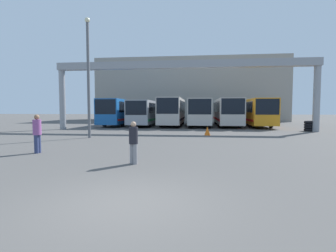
% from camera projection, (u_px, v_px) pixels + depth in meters
% --- Properties ---
extents(ground_plane, '(200.00, 200.00, 0.00)m').
position_uv_depth(ground_plane, '(125.00, 204.00, 5.66)').
color(ground_plane, '#514F4C').
extents(building_backdrop, '(32.75, 12.00, 10.86)m').
position_uv_depth(building_backdrop, '(191.00, 91.00, 49.38)').
color(building_backdrop, gray).
rests_on(building_backdrop, ground).
extents(overhead_gantry, '(24.95, 0.80, 6.64)m').
position_uv_depth(overhead_gantry, '(182.00, 73.00, 24.93)').
color(overhead_gantry, gray).
rests_on(overhead_gantry, ground).
extents(bus_slot_0, '(2.53, 12.36, 3.21)m').
position_uv_depth(bus_slot_0, '(122.00, 111.00, 34.03)').
color(bus_slot_0, '#1959A5').
rests_on(bus_slot_0, ground).
extents(bus_slot_1, '(2.51, 11.30, 3.05)m').
position_uv_depth(bus_slot_1, '(146.00, 111.00, 33.12)').
color(bus_slot_1, '#999EA5').
rests_on(bus_slot_1, ground).
extents(bus_slot_2, '(2.53, 11.20, 3.34)m').
position_uv_depth(bus_slot_2, '(173.00, 110.00, 32.67)').
color(bus_slot_2, beige).
rests_on(bus_slot_2, ground).
extents(bus_slot_3, '(2.60, 10.38, 3.21)m').
position_uv_depth(bus_slot_3, '(200.00, 111.00, 31.88)').
color(bus_slot_3, beige).
rests_on(bus_slot_3, ground).
extents(bus_slot_4, '(2.58, 12.51, 3.25)m').
position_uv_depth(bus_slot_4, '(227.00, 111.00, 32.55)').
color(bus_slot_4, beige).
rests_on(bus_slot_4, ground).
extents(bus_slot_5, '(2.53, 12.36, 3.19)m').
position_uv_depth(bus_slot_5, '(254.00, 111.00, 32.09)').
color(bus_slot_5, orange).
rests_on(bus_slot_5, ground).
extents(pedestrian_near_center, '(0.33, 0.33, 1.59)m').
position_uv_depth(pedestrian_near_center, '(133.00, 141.00, 9.76)').
color(pedestrian_near_center, gray).
rests_on(pedestrian_near_center, ground).
extents(pedestrian_far_center, '(0.37, 0.37, 1.80)m').
position_uv_depth(pedestrian_far_center, '(37.00, 133.00, 12.18)').
color(pedestrian_far_center, navy).
rests_on(pedestrian_far_center, ground).
extents(traffic_cone, '(0.47, 0.47, 0.67)m').
position_uv_depth(traffic_cone, '(207.00, 131.00, 20.54)').
color(traffic_cone, orange).
rests_on(traffic_cone, ground).
extents(tire_stack, '(1.04, 1.04, 0.96)m').
position_uv_depth(tire_stack, '(310.00, 126.00, 24.31)').
color(tire_stack, black).
rests_on(tire_stack, ground).
extents(lamp_post, '(0.36, 0.36, 8.45)m').
position_uv_depth(lamp_post, '(88.00, 73.00, 18.50)').
color(lamp_post, '#595B60').
rests_on(lamp_post, ground).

